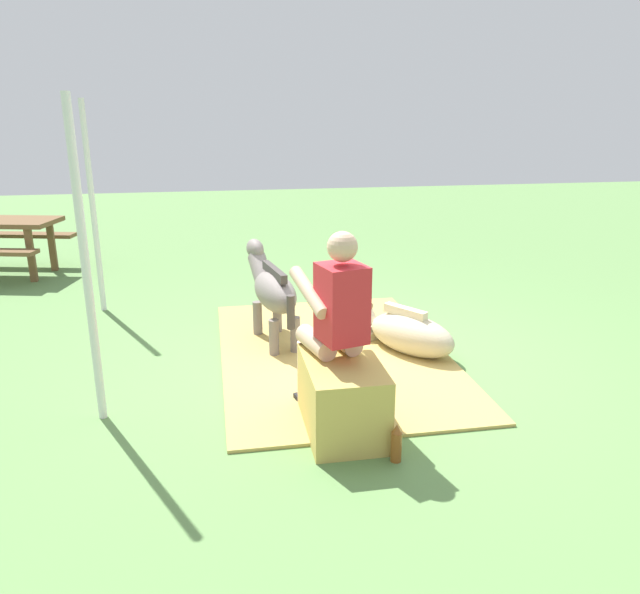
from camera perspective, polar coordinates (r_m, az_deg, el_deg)
The scene contains 9 objects.
ground_plane at distance 5.42m, azimuth 2.88°, elevation -5.96°, with size 24.00×24.00×0.00m, color #608C4C.
hay_patch at distance 5.54m, azimuth 1.27°, elevation -5.30°, with size 3.02×2.00×0.02m, color tan.
hay_bale at distance 4.21m, azimuth 2.10°, elevation -9.31°, with size 0.79×0.50×0.51m, color tan.
person_seated at distance 4.15m, azimuth 1.31°, elevation -1.90°, with size 0.71×0.52×1.39m.
pony_standing at distance 5.70m, azimuth -4.50°, elevation 0.76°, with size 1.34×0.47×0.88m.
pony_lying at distance 5.62m, azimuth 7.76°, elevation -3.18°, with size 1.25×0.99×0.42m.
soda_bottle at distance 3.95m, azimuth 7.17°, elevation -13.44°, with size 0.07×0.07×0.26m.
tent_pole_left at distance 4.36m, azimuth -21.08°, elevation 2.62°, with size 0.06×0.06×2.24m, color silver.
tent_pole_right at distance 6.91m, azimuth -20.48°, elevation 7.71°, with size 0.06×0.06×2.24m, color silver.
Camera 1 is at (-4.85, 1.14, 2.13)m, focal length 34.17 mm.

